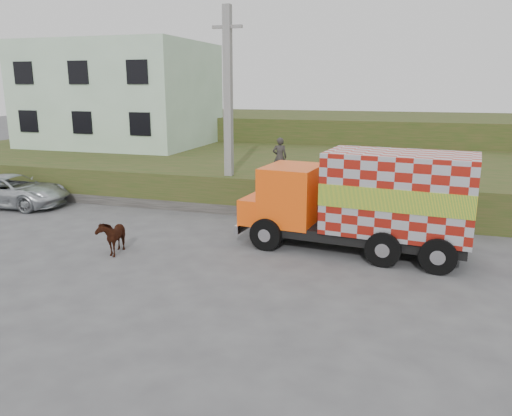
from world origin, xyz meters
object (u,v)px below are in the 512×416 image
(cargo_truck, at_px, (366,201))
(cow, at_px, (112,236))
(suv, at_px, (12,191))
(utility_pole, at_px, (228,111))
(pedestrian, at_px, (280,157))

(cargo_truck, height_order, cow, cargo_truck)
(cow, relative_size, suv, 0.27)
(utility_pole, distance_m, cargo_truck, 7.22)
(utility_pole, xyz_separation_m, cargo_truck, (5.77, -3.58, -2.45))
(cargo_truck, distance_m, suv, 15.07)
(utility_pole, bearing_deg, cargo_truck, -31.80)
(cargo_truck, bearing_deg, cow, -155.48)
(cargo_truck, relative_size, pedestrian, 4.66)
(cargo_truck, bearing_deg, suv, -179.91)
(cow, bearing_deg, utility_pole, 61.86)
(cargo_truck, xyz_separation_m, pedestrian, (-3.75, 3.89, 0.66))
(utility_pole, relative_size, suv, 1.66)
(cow, bearing_deg, pedestrian, 46.97)
(utility_pole, height_order, suv, utility_pole)
(suv, relative_size, pedestrian, 3.08)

